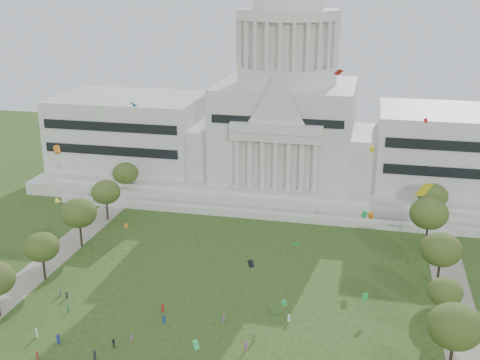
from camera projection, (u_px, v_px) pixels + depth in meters
capitol at (286, 120)px, 197.46m from camera, size 160.00×64.50×91.30m
path_left at (21, 285)px, 137.24m from camera, size 8.00×160.00×0.04m
path_right at (463, 337)px, 117.34m from camera, size 8.00×160.00×0.04m
row_tree_r_2 at (455, 327)px, 103.44m from camera, size 9.55×9.55×13.58m
row_tree_l_3 at (42, 247)px, 137.43m from camera, size 8.12×8.12×11.55m
row_tree_r_3 at (445, 292)px, 119.98m from camera, size 7.01×7.01×9.98m
row_tree_l_4 at (79, 213)px, 154.17m from camera, size 9.29×9.29×13.21m
row_tree_r_4 at (441, 250)px, 133.58m from camera, size 9.19×9.19×13.06m
row_tree_l_5 at (106, 192)px, 171.90m from camera, size 8.33×8.33×11.85m
row_tree_r_5 at (429, 214)px, 152.27m from camera, size 9.82×9.82×13.96m
row_tree_l_6 at (126, 173)px, 189.05m from camera, size 8.19×8.19×11.64m
row_tree_r_6 at (433, 196)px, 168.80m from camera, size 8.42×8.42×11.97m
person_8 at (114, 343)px, 113.97m from camera, size 0.97×0.69×1.82m
distant_crowd at (125, 342)px, 114.45m from camera, size 67.18×36.90×1.95m
kite_swarm at (198, 234)px, 99.05m from camera, size 90.89×98.89×52.24m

